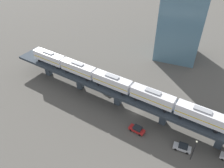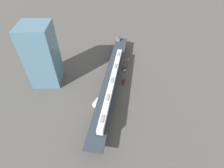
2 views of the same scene
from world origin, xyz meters
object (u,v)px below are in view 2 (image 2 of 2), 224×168
object	(u,v)px
signal_hut	(118,38)
street_car_red	(124,81)
street_car_silver	(125,69)
street_lamp	(128,63)
subway_train	(112,83)
office_tower	(42,56)
street_car_white	(122,59)
delivery_truck	(98,102)

from	to	relation	value
signal_hut	street_car_red	size ratio (longest dim) A/B	0.80
street_car_silver	street_lamp	world-z (taller)	street_lamp
street_car_red	street_car_silver	size ratio (longest dim) A/B	1.05
subway_train	office_tower	distance (m)	42.06
street_car_white	office_tower	xyz separation A→B (m)	(46.82, 20.02, 17.06)
subway_train	office_tower	world-z (taller)	office_tower
street_car_red	delivery_truck	distance (m)	23.20
delivery_truck	subway_train	bearing A→B (deg)	-138.36
delivery_truck	street_car_red	bearing A→B (deg)	-131.72
street_lamp	street_car_white	bearing A→B (deg)	-70.76
street_car_red	street_car_silver	bearing A→B (deg)	-96.56
signal_hut	delivery_truck	world-z (taller)	signal_hut
street_car_silver	office_tower	bearing A→B (deg)	10.57
street_lamp	office_tower	world-z (taller)	office_tower
subway_train	delivery_truck	xyz separation A→B (m)	(7.88, 7.00, -7.44)
delivery_truck	street_car_silver	bearing A→B (deg)	-119.68
street_car_white	delivery_truck	distance (m)	43.65
signal_hut	street_car_white	xyz separation A→B (m)	(-2.16, 16.45, -7.52)
delivery_truck	office_tower	bearing A→B (deg)	-33.70
signal_hut	office_tower	distance (m)	58.44
street_car_white	office_tower	world-z (taller)	office_tower
subway_train	street_car_red	xyz separation A→B (m)	(-7.55, -10.30, -8.27)
street_lamp	office_tower	xyz separation A→B (m)	(49.88, 11.23, 13.89)
street_car_red	street_car_silver	world-z (taller)	same
subway_train	street_lamp	size ratio (longest dim) A/B	8.90
signal_hut	street_car_silver	bearing A→B (deg)	96.46
subway_train	street_lamp	bearing A→B (deg)	-114.01
street_car_red	office_tower	size ratio (longest dim) A/B	0.13
subway_train	street_lamp	xyz separation A→B (m)	(-11.07, -24.85, -5.10)
street_car_silver	office_tower	xyz separation A→B (m)	(47.77, 8.92, 17.06)
signal_hut	office_tower	bearing A→B (deg)	39.24
street_car_silver	delivery_truck	xyz separation A→B (m)	(16.84, 29.54, 0.82)
delivery_truck	street_lamp	distance (m)	37.14
street_car_silver	subway_train	bearing A→B (deg)	68.32
street_car_white	office_tower	distance (m)	53.70
street_car_red	street_lamp	world-z (taller)	street_lamp
subway_train	street_car_white	world-z (taller)	subway_train
street_car_white	street_car_silver	bearing A→B (deg)	94.92
street_car_white	street_car_silver	xyz separation A→B (m)	(-0.96, 11.11, 0.00)
signal_hut	subway_train	bearing A→B (deg)	83.35
office_tower	street_car_white	bearing A→B (deg)	-156.84
street_car_red	office_tower	bearing A→B (deg)	-4.10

